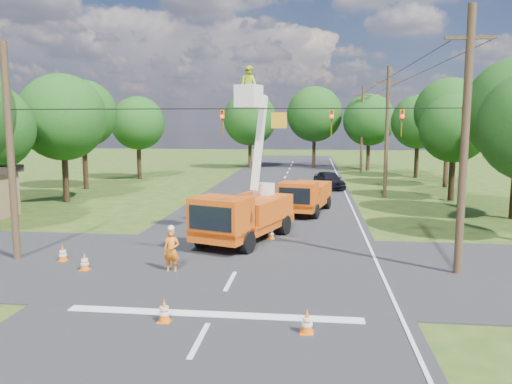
# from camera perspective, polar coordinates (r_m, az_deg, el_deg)

# --- Properties ---
(ground) EXTENTS (140.00, 140.00, 0.00)m
(ground) POSITION_cam_1_polar(r_m,az_deg,el_deg) (37.86, 2.04, -0.82)
(ground) COLOR #274314
(ground) RESTS_ON ground
(road_main) EXTENTS (12.00, 100.00, 0.06)m
(road_main) POSITION_cam_1_polar(r_m,az_deg,el_deg) (37.86, 2.04, -0.82)
(road_main) COLOR black
(road_main) RESTS_ON ground
(road_cross) EXTENTS (56.00, 10.00, 0.07)m
(road_cross) POSITION_cam_1_polar(r_m,az_deg,el_deg) (20.36, -2.01, -8.52)
(road_cross) COLOR black
(road_cross) RESTS_ON ground
(stop_bar) EXTENTS (9.00, 0.45, 0.02)m
(stop_bar) POSITION_cam_1_polar(r_m,az_deg,el_deg) (15.52, -4.96, -13.92)
(stop_bar) COLOR silver
(stop_bar) RESTS_ON ground
(edge_line) EXTENTS (0.12, 90.00, 0.02)m
(edge_line) POSITION_cam_1_polar(r_m,az_deg,el_deg) (37.84, 10.53, -0.95)
(edge_line) COLOR silver
(edge_line) RESTS_ON ground
(bucket_truck) EXTENTS (4.51, 7.06, 8.42)m
(bucket_truck) POSITION_cam_1_polar(r_m,az_deg,el_deg) (24.06, -1.38, -1.62)
(bucket_truck) COLOR #D1400E
(bucket_truck) RESTS_ON ground
(second_truck) EXTENTS (3.39, 6.24, 2.22)m
(second_truck) POSITION_cam_1_polar(r_m,az_deg,el_deg) (31.82, 5.64, -0.43)
(second_truck) COLOR #D1400E
(second_truck) RESTS_ON ground
(ground_worker) EXTENTS (0.63, 0.42, 1.71)m
(ground_worker) POSITION_cam_1_polar(r_m,az_deg,el_deg) (19.73, -9.63, -6.60)
(ground_worker) COLOR #FF6015
(ground_worker) RESTS_ON ground
(distant_car) EXTENTS (3.09, 4.91, 1.56)m
(distant_car) POSITION_cam_1_polar(r_m,az_deg,el_deg) (44.11, 8.35, 1.37)
(distant_car) COLOR black
(distant_car) RESTS_ON ground
(traffic_cone_0) EXTENTS (0.38, 0.38, 0.71)m
(traffic_cone_0) POSITION_cam_1_polar(r_m,az_deg,el_deg) (15.08, -10.44, -13.22)
(traffic_cone_0) COLOR #E35A0B
(traffic_cone_0) RESTS_ON ground
(traffic_cone_1) EXTENTS (0.38, 0.38, 0.71)m
(traffic_cone_1) POSITION_cam_1_polar(r_m,az_deg,el_deg) (14.19, 5.85, -14.52)
(traffic_cone_1) COLOR #E35A0B
(traffic_cone_1) RESTS_ON ground
(traffic_cone_2) EXTENTS (0.38, 0.38, 0.71)m
(traffic_cone_2) POSITION_cam_1_polar(r_m,az_deg,el_deg) (24.86, 1.71, -4.63)
(traffic_cone_2) COLOR #E35A0B
(traffic_cone_2) RESTS_ON ground
(traffic_cone_3) EXTENTS (0.38, 0.38, 0.71)m
(traffic_cone_3) POSITION_cam_1_polar(r_m,az_deg,el_deg) (29.60, 3.66, -2.60)
(traffic_cone_3) COLOR #E35A0B
(traffic_cone_3) RESTS_ON ground
(traffic_cone_4) EXTENTS (0.38, 0.38, 0.71)m
(traffic_cone_4) POSITION_cam_1_polar(r_m,az_deg,el_deg) (20.82, -19.00, -7.56)
(traffic_cone_4) COLOR #E35A0B
(traffic_cone_4) RESTS_ON ground
(traffic_cone_5) EXTENTS (0.38, 0.38, 0.71)m
(traffic_cone_5) POSITION_cam_1_polar(r_m,az_deg,el_deg) (22.45, -21.21, -6.55)
(traffic_cone_5) COLOR #E35A0B
(traffic_cone_5) RESTS_ON ground
(traffic_cone_7) EXTENTS (0.38, 0.38, 0.71)m
(traffic_cone_7) POSITION_cam_1_polar(r_m,az_deg,el_deg) (34.86, 8.06, -1.06)
(traffic_cone_7) COLOR #E35A0B
(traffic_cone_7) RESTS_ON ground
(pole_right_near) EXTENTS (1.80, 0.30, 10.00)m
(pole_right_near) POSITION_cam_1_polar(r_m,az_deg,el_deg) (20.10, 22.75, 5.44)
(pole_right_near) COLOR #4C3823
(pole_right_near) RESTS_ON ground
(pole_right_mid) EXTENTS (1.80, 0.30, 10.00)m
(pole_right_mid) POSITION_cam_1_polar(r_m,az_deg,el_deg) (39.70, 14.73, 6.74)
(pole_right_mid) COLOR #4C3823
(pole_right_mid) RESTS_ON ground
(pole_right_far) EXTENTS (1.80, 0.30, 10.00)m
(pole_right_far) POSITION_cam_1_polar(r_m,az_deg,el_deg) (59.57, 12.02, 7.15)
(pole_right_far) COLOR #4C3823
(pole_right_far) RESTS_ON ground
(pole_left) EXTENTS (0.30, 0.30, 9.00)m
(pole_left) POSITION_cam_1_polar(r_m,az_deg,el_deg) (22.99, -26.25, 3.97)
(pole_left) COLOR #4C3823
(pole_left) RESTS_ON ground
(signal_span) EXTENTS (18.00, 0.29, 1.07)m
(signal_span) POSITION_cam_1_polar(r_m,az_deg,el_deg) (19.31, 4.51, 8.25)
(signal_span) COLOR black
(signal_span) RESTS_ON ground
(tree_left_d) EXTENTS (6.20, 6.20, 9.24)m
(tree_left_d) POSITION_cam_1_polar(r_m,az_deg,el_deg) (38.71, -21.25, 7.94)
(tree_left_d) COLOR #382616
(tree_left_d) RESTS_ON ground
(tree_left_e) EXTENTS (5.80, 5.80, 9.41)m
(tree_left_e) POSITION_cam_1_polar(r_m,az_deg,el_deg) (45.78, -19.19, 8.42)
(tree_left_e) COLOR #382616
(tree_left_e) RESTS_ON ground
(tree_left_f) EXTENTS (5.40, 5.40, 8.40)m
(tree_left_f) POSITION_cam_1_polar(r_m,az_deg,el_deg) (52.39, -13.34, 7.65)
(tree_left_f) COLOR #382616
(tree_left_f) RESTS_ON ground
(tree_right_c) EXTENTS (5.00, 5.00, 7.83)m
(tree_right_c) POSITION_cam_1_polar(r_m,az_deg,el_deg) (39.66, 21.73, 6.73)
(tree_right_c) COLOR #382616
(tree_right_c) RESTS_ON ground
(tree_right_d) EXTENTS (6.00, 6.00, 9.70)m
(tree_right_d) POSITION_cam_1_polar(r_m,az_deg,el_deg) (47.81, 21.18, 8.51)
(tree_right_d) COLOR #382616
(tree_right_d) RESTS_ON ground
(tree_right_e) EXTENTS (5.60, 5.60, 8.63)m
(tree_right_e) POSITION_cam_1_polar(r_m,az_deg,el_deg) (55.38, 18.04, 7.61)
(tree_right_e) COLOR #382616
(tree_right_e) RESTS_ON ground
(tree_far_a) EXTENTS (6.60, 6.60, 9.50)m
(tree_far_a) POSITION_cam_1_polar(r_m,az_deg,el_deg) (62.81, -0.70, 8.34)
(tree_far_a) COLOR #382616
(tree_far_a) RESTS_ON ground
(tree_far_b) EXTENTS (7.00, 7.00, 10.32)m
(tree_far_b) POSITION_cam_1_polar(r_m,az_deg,el_deg) (64.31, 6.70, 8.83)
(tree_far_b) COLOR #382616
(tree_far_b) RESTS_ON ground
(tree_far_c) EXTENTS (6.20, 6.20, 9.18)m
(tree_far_c) POSITION_cam_1_polar(r_m,az_deg,el_deg) (61.65, 12.81, 8.03)
(tree_far_c) COLOR #382616
(tree_far_c) RESTS_ON ground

